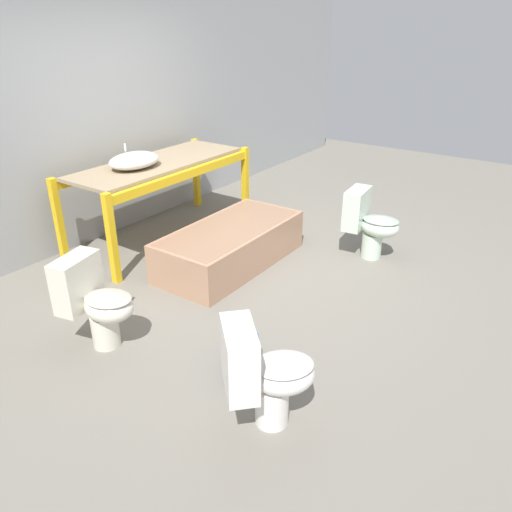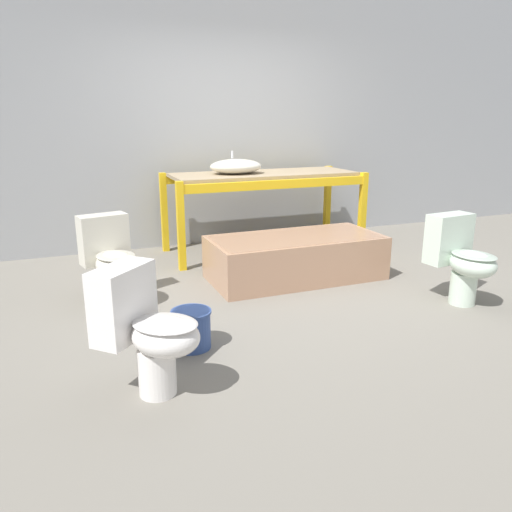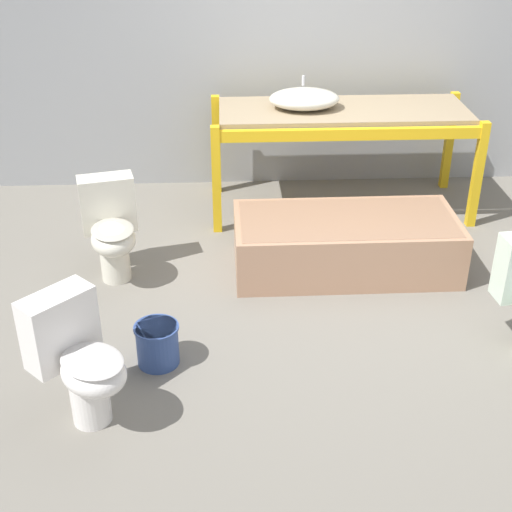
# 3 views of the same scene
# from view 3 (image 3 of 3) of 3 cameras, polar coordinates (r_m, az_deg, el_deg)

# --- Properties ---
(ground_plane) EXTENTS (12.00, 12.00, 0.00)m
(ground_plane) POSITION_cam_3_polar(r_m,az_deg,el_deg) (5.18, 5.38, -2.07)
(ground_plane) COLOR slate
(warehouse_wall_rear) EXTENTS (10.80, 0.08, 3.20)m
(warehouse_wall_rear) POSITION_cam_3_polar(r_m,az_deg,el_deg) (6.42, 3.73, 19.45)
(warehouse_wall_rear) COLOR #9EA0A3
(warehouse_wall_rear) RESTS_ON ground_plane
(shelving_rack) EXTENTS (2.17, 0.87, 0.89)m
(shelving_rack) POSITION_cam_3_polar(r_m,az_deg,el_deg) (6.03, 6.94, 10.63)
(shelving_rack) COLOR yellow
(shelving_rack) RESTS_ON ground_plane
(sink_basin) EXTENTS (0.57, 0.43, 0.24)m
(sink_basin) POSITION_cam_3_polar(r_m,az_deg,el_deg) (5.94, 3.89, 12.43)
(sink_basin) COLOR silver
(sink_basin) RESTS_ON shelving_rack
(bathtub_main) EXTENTS (1.62, 0.77, 0.41)m
(bathtub_main) POSITION_cam_3_polar(r_m,az_deg,el_deg) (5.27, 7.17, 1.29)
(bathtub_main) COLOR tan
(bathtub_main) RESTS_ON ground_plane
(toilet_near) EXTENTS (0.47, 0.62, 0.72)m
(toilet_near) POSITION_cam_3_polar(r_m,az_deg,el_deg) (5.17, -11.51, 2.24)
(toilet_near) COLOR silver
(toilet_near) RESTS_ON ground_plane
(toilet_far) EXTENTS (0.64, 0.64, 0.72)m
(toilet_far) POSITION_cam_3_polar(r_m,az_deg,el_deg) (3.89, -13.99, -7.91)
(toilet_far) COLOR white
(toilet_far) RESTS_ON ground_plane
(bucket_white) EXTENTS (0.27, 0.27, 0.26)m
(bucket_white) POSITION_cam_3_polar(r_m,az_deg,el_deg) (4.34, -7.89, -6.94)
(bucket_white) COLOR #334C8C
(bucket_white) RESTS_ON ground_plane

